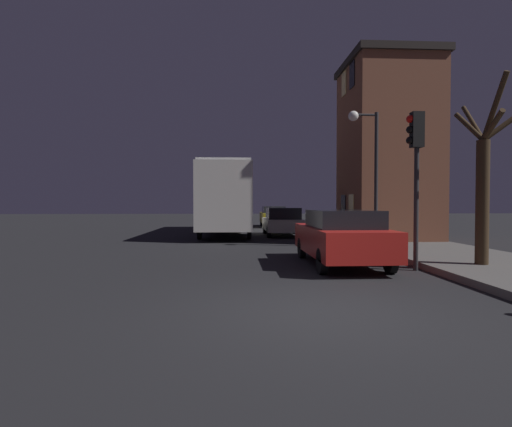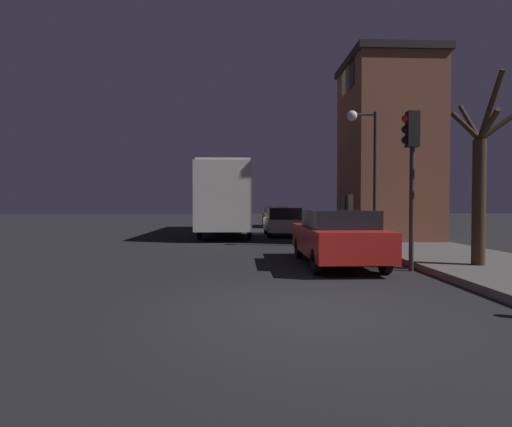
# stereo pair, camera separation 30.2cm
# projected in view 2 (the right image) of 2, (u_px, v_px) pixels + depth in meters

# --- Properties ---
(ground_plane) EXTENTS (120.00, 120.00, 0.00)m
(ground_plane) POSITION_uv_depth(u_px,v_px,m) (308.00, 311.00, 6.41)
(ground_plane) COLOR black
(brick_building) EXTENTS (3.84, 4.20, 7.97)m
(brick_building) POSITION_uv_depth(u_px,v_px,m) (388.00, 149.00, 17.81)
(brick_building) COLOR brown
(brick_building) RESTS_ON sidewalk
(streetlamp) EXTENTS (1.16, 0.39, 5.08)m
(streetlamp) POSITION_uv_depth(u_px,v_px,m) (366.00, 153.00, 15.15)
(streetlamp) COLOR #28282B
(streetlamp) RESTS_ON sidewalk
(traffic_light) EXTENTS (0.43, 0.24, 4.05)m
(traffic_light) POSITION_uv_depth(u_px,v_px,m) (411.00, 156.00, 10.11)
(traffic_light) COLOR #28282B
(traffic_light) RESTS_ON ground
(bare_tree) EXTENTS (1.30, 1.81, 4.67)m
(bare_tree) POSITION_uv_depth(u_px,v_px,m) (480.00, 184.00, 10.05)
(bare_tree) COLOR #382819
(bare_tree) RESTS_ON sidewalk
(bus) EXTENTS (2.57, 11.35, 3.73)m
(bus) POSITION_uv_depth(u_px,v_px,m) (227.00, 195.00, 22.79)
(bus) COLOR beige
(bus) RESTS_ON ground
(car_near_lane) EXTENTS (1.88, 4.50, 1.54)m
(car_near_lane) POSITION_uv_depth(u_px,v_px,m) (337.00, 236.00, 11.10)
(car_near_lane) COLOR #B21E19
(car_near_lane) RESTS_ON ground
(car_mid_lane) EXTENTS (1.89, 4.06, 1.49)m
(car_mid_lane) POSITION_uv_depth(u_px,v_px,m) (283.00, 221.00, 21.26)
(car_mid_lane) COLOR beige
(car_mid_lane) RESTS_ON ground
(car_far_lane) EXTENTS (1.73, 4.38, 1.51)m
(car_far_lane) POSITION_uv_depth(u_px,v_px,m) (275.00, 216.00, 29.48)
(car_far_lane) COLOR olive
(car_far_lane) RESTS_ON ground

